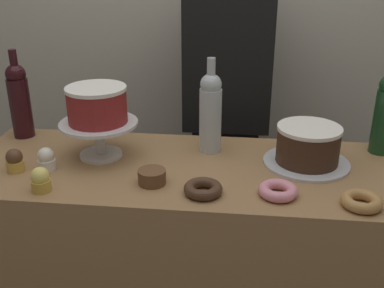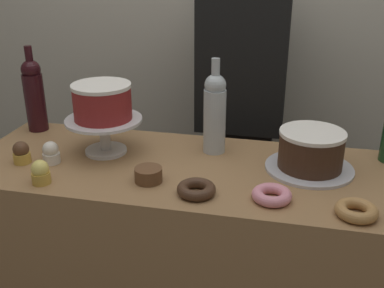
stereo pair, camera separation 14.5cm
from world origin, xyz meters
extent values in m
cube|color=#BCB7A8|center=(0.00, 0.85, 1.30)|extent=(6.00, 0.05, 2.60)
cube|color=#997047|center=(0.00, 0.00, 0.46)|extent=(1.49, 0.54, 0.91)
cylinder|color=silver|center=(-0.32, 0.05, 0.92)|extent=(0.14, 0.14, 0.01)
cylinder|color=silver|center=(-0.32, 0.05, 0.97)|extent=(0.04, 0.04, 0.10)
cylinder|color=silver|center=(-0.32, 0.05, 1.03)|extent=(0.26, 0.26, 0.01)
cylinder|color=maroon|center=(-0.32, 0.05, 1.09)|extent=(0.19, 0.19, 0.11)
cylinder|color=white|center=(-0.32, 0.05, 1.15)|extent=(0.20, 0.20, 0.01)
cylinder|color=silver|center=(0.37, 0.06, 0.92)|extent=(0.28, 0.28, 0.01)
cylinder|color=#3D2619|center=(0.37, 0.06, 0.98)|extent=(0.20, 0.20, 0.11)
cylinder|color=white|center=(0.37, 0.06, 1.04)|extent=(0.20, 0.20, 0.01)
cylinder|color=black|center=(-0.66, 0.20, 1.02)|extent=(0.08, 0.08, 0.22)
sphere|color=black|center=(-0.66, 0.20, 1.15)|extent=(0.07, 0.07, 0.07)
cylinder|color=black|center=(-0.66, 0.20, 1.20)|extent=(0.03, 0.03, 0.08)
cylinder|color=#B2BCC1|center=(0.05, 0.14, 1.02)|extent=(0.08, 0.08, 0.22)
sphere|color=#B2BCC1|center=(0.05, 0.14, 1.15)|extent=(0.07, 0.07, 0.07)
cylinder|color=#B2BCC1|center=(0.05, 0.14, 1.20)|extent=(0.03, 0.03, 0.08)
cylinder|color=gold|center=(-0.55, -0.09, 0.93)|extent=(0.06, 0.06, 0.03)
sphere|color=brown|center=(-0.55, -0.09, 0.96)|extent=(0.05, 0.05, 0.05)
cylinder|color=gold|center=(-0.42, -0.21, 0.93)|extent=(0.06, 0.06, 0.03)
sphere|color=#EFDB6B|center=(-0.42, -0.21, 0.96)|extent=(0.05, 0.05, 0.05)
cylinder|color=white|center=(-0.46, -0.07, 0.93)|extent=(0.06, 0.06, 0.03)
sphere|color=white|center=(-0.46, -0.07, 0.96)|extent=(0.05, 0.05, 0.05)
torus|color=#472D1E|center=(0.05, -0.17, 0.93)|extent=(0.11, 0.11, 0.03)
torus|color=pink|center=(0.26, -0.16, 0.93)|extent=(0.11, 0.11, 0.03)
torus|color=#B27F47|center=(0.49, -0.20, 0.93)|extent=(0.11, 0.11, 0.03)
cylinder|color=brown|center=(-0.11, -0.13, 0.92)|extent=(0.08, 0.08, 0.01)
cylinder|color=brown|center=(-0.11, -0.13, 0.93)|extent=(0.08, 0.08, 0.01)
cylinder|color=brown|center=(-0.11, -0.13, 0.94)|extent=(0.08, 0.08, 0.01)
cylinder|color=brown|center=(-0.11, -0.13, 0.95)|extent=(0.08, 0.08, 0.01)
cube|color=black|center=(0.09, 0.56, 0.42)|extent=(0.28, 0.18, 0.85)
cube|color=black|center=(0.09, 0.56, 1.12)|extent=(0.36, 0.22, 0.55)
camera|label=1|loc=(0.15, -1.33, 1.56)|focal=42.98mm
camera|label=2|loc=(0.29, -1.30, 1.56)|focal=42.98mm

